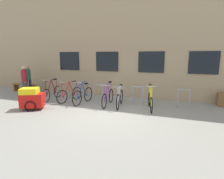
% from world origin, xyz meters
% --- Properties ---
extents(ground_plane, '(42.00, 42.00, 0.00)m').
position_xyz_m(ground_plane, '(0.00, 0.00, 0.00)').
color(ground_plane, gray).
extents(storefront_building, '(28.00, 5.55, 6.77)m').
position_xyz_m(storefront_building, '(0.00, 5.95, 3.38)').
color(storefront_building, tan).
rests_on(storefront_building, ground).
extents(bike_rack, '(6.51, 0.05, 0.84)m').
position_xyz_m(bike_rack, '(-0.20, 1.90, 0.50)').
color(bike_rack, gray).
rests_on(bike_rack, ground).
extents(bicycle_yellow, '(0.52, 1.62, 1.07)m').
position_xyz_m(bicycle_yellow, '(1.48, 1.31, 0.37)').
color(bicycle_yellow, black).
rests_on(bicycle_yellow, ground).
extents(bicycle_purple, '(0.44, 1.76, 1.07)m').
position_xyz_m(bicycle_purple, '(-0.43, 1.30, 0.38)').
color(bicycle_purple, black).
rests_on(bicycle_purple, ground).
extents(bicycle_silver, '(0.44, 1.70, 0.98)m').
position_xyz_m(bicycle_silver, '(0.13, 1.30, 0.37)').
color(bicycle_silver, black).
rests_on(bicycle_silver, ground).
extents(bicycle_maroon, '(0.44, 1.71, 1.10)m').
position_xyz_m(bicycle_maroon, '(-3.51, 1.32, 0.38)').
color(bicycle_maroon, black).
rests_on(bicycle_maroon, ground).
extents(bicycle_blue, '(0.44, 1.67, 1.10)m').
position_xyz_m(bicycle_blue, '(-1.66, 1.21, 0.39)').
color(bicycle_blue, black).
rests_on(bicycle_blue, ground).
extents(bicycle_red, '(0.53, 1.63, 1.02)m').
position_xyz_m(bicycle_red, '(-2.46, 1.32, 0.37)').
color(bicycle_red, black).
rests_on(bicycle_red, ground).
extents(bike_trailer, '(1.44, 0.93, 0.93)m').
position_xyz_m(bike_trailer, '(-3.20, -0.38, 0.47)').
color(bike_trailer, red).
rests_on(bike_trailer, ground).
extents(wooden_bench, '(1.68, 0.40, 0.47)m').
position_xyz_m(wooden_bench, '(-6.57, 2.51, 0.35)').
color(wooden_bench, brown).
rests_on(wooden_bench, ground).
extents(person_by_bench, '(0.32, 0.36, 1.67)m').
position_xyz_m(person_by_bench, '(-5.78, 2.10, 0.96)').
color(person_by_bench, '#1E2338').
rests_on(person_by_bench, ground).
extents(person_browsing, '(0.32, 0.35, 1.69)m').
position_xyz_m(person_browsing, '(-5.42, 1.49, 0.97)').
color(person_browsing, '#3F3F42').
rests_on(person_browsing, ground).
extents(backpack, '(0.33, 0.27, 0.44)m').
position_xyz_m(backpack, '(-5.36, 1.44, 0.22)').
color(backpack, maroon).
rests_on(backpack, ground).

